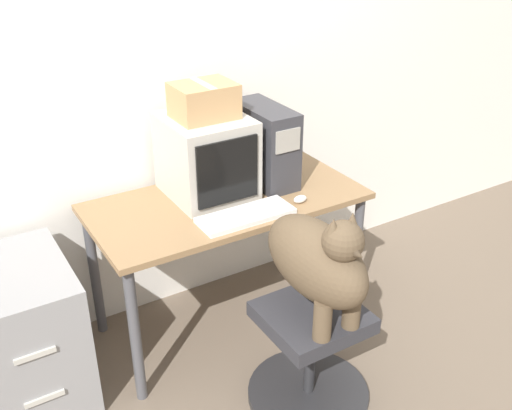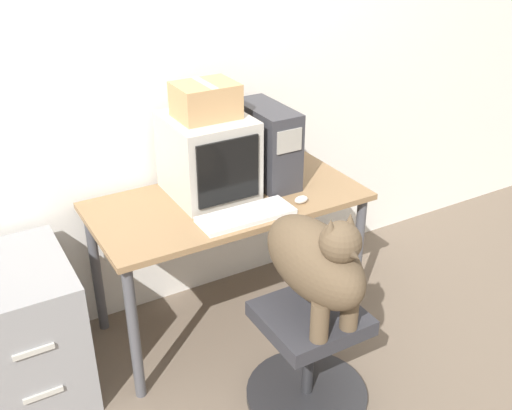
{
  "view_description": "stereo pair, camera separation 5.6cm",
  "coord_description": "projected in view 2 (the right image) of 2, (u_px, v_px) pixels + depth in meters",
  "views": [
    {
      "loc": [
        -1.23,
        -1.98,
        2.08
      ],
      "look_at": [
        -0.01,
        0.04,
        0.84
      ],
      "focal_mm": 42.0,
      "sensor_mm": 36.0,
      "label": 1
    },
    {
      "loc": [
        -1.19,
        -2.01,
        2.08
      ],
      "look_at": [
        -0.01,
        0.04,
        0.84
      ],
      "focal_mm": 42.0,
      "sensor_mm": 36.0,
      "label": 2
    }
  ],
  "objects": [
    {
      "name": "crt_monitor",
      "position": [
        208.0,
        156.0,
        2.9
      ],
      "size": [
        0.38,
        0.43,
        0.4
      ],
      "color": "#B7B2A8",
      "rests_on": "desk"
    },
    {
      "name": "cardboard_box",
      "position": [
        206.0,
        100.0,
        2.78
      ],
      "size": [
        0.28,
        0.23,
        0.16
      ],
      "color": "tan",
      "rests_on": "crt_monitor"
    },
    {
      "name": "ground_plane",
      "position": [
        261.0,
        355.0,
        3.03
      ],
      "size": [
        12.0,
        12.0,
        0.0
      ],
      "primitive_type": "plane",
      "color": "#6B5B4C"
    },
    {
      "name": "computer_mouse",
      "position": [
        301.0,
        200.0,
        2.88
      ],
      "size": [
        0.07,
        0.04,
        0.04
      ],
      "color": "silver",
      "rests_on": "desk"
    },
    {
      "name": "filing_cabinet",
      "position": [
        23.0,
        331.0,
        2.68
      ],
      "size": [
        0.47,
        0.62,
        0.67
      ],
      "color": "gray",
      "rests_on": "ground_plane"
    },
    {
      "name": "desk",
      "position": [
        228.0,
        215.0,
        2.98
      ],
      "size": [
        1.34,
        0.66,
        0.74
      ],
      "color": "olive",
      "rests_on": "ground_plane"
    },
    {
      "name": "wall_back",
      "position": [
        189.0,
        68.0,
        2.98
      ],
      "size": [
        8.0,
        0.05,
        2.6
      ],
      "color": "white",
      "rests_on": "ground_plane"
    },
    {
      "name": "keyboard",
      "position": [
        246.0,
        215.0,
        2.76
      ],
      "size": [
        0.45,
        0.17,
        0.03
      ],
      "color": "silver",
      "rests_on": "desk"
    },
    {
      "name": "dog",
      "position": [
        317.0,
        261.0,
        2.4
      ],
      "size": [
        0.27,
        0.58,
        0.53
      ],
      "color": "brown",
      "rests_on": "office_chair"
    },
    {
      "name": "pc_tower",
      "position": [
        267.0,
        144.0,
        3.03
      ],
      "size": [
        0.18,
        0.42,
        0.4
      ],
      "color": "#333338",
      "rests_on": "desk"
    },
    {
      "name": "office_chair",
      "position": [
        308.0,
        358.0,
        2.67
      ],
      "size": [
        0.56,
        0.56,
        0.49
      ],
      "color": "#262628",
      "rests_on": "ground_plane"
    }
  ]
}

